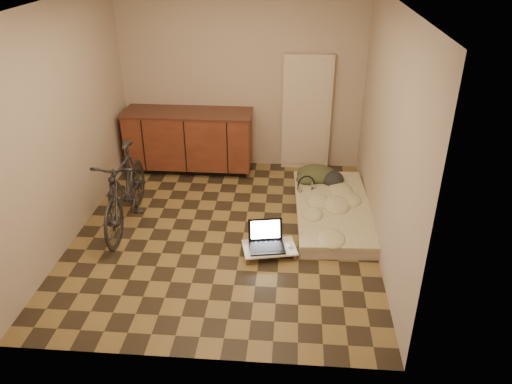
# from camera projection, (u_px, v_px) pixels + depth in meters

# --- Properties ---
(room_shell) EXTENTS (3.50, 4.00, 2.60)m
(room_shell) POSITION_uv_depth(u_px,v_px,m) (222.00, 130.00, 5.37)
(room_shell) COLOR olive
(room_shell) RESTS_ON ground
(cabinets) EXTENTS (1.84, 0.62, 0.91)m
(cabinets) POSITION_uv_depth(u_px,v_px,m) (189.00, 140.00, 7.32)
(cabinets) COLOR black
(cabinets) RESTS_ON ground
(appliance_panel) EXTENTS (0.70, 0.10, 1.70)m
(appliance_panel) POSITION_uv_depth(u_px,v_px,m) (307.00, 113.00, 7.23)
(appliance_panel) COLOR beige
(appliance_panel) RESTS_ON ground
(bicycle) EXTENTS (0.54, 1.68, 1.08)m
(bicycle) POSITION_uv_depth(u_px,v_px,m) (124.00, 185.00, 5.88)
(bicycle) COLOR black
(bicycle) RESTS_ON ground
(futon) EXTENTS (1.01, 1.96, 0.16)m
(futon) POSITION_uv_depth(u_px,v_px,m) (333.00, 210.00, 6.27)
(futon) COLOR beige
(futon) RESTS_ON ground
(clothing_pile) EXTENTS (0.60, 0.51, 0.23)m
(clothing_pile) POSITION_uv_depth(u_px,v_px,m) (321.00, 171.00, 6.84)
(clothing_pile) COLOR #3A3F25
(clothing_pile) RESTS_ON futon
(headphones) EXTENTS (0.33, 0.32, 0.18)m
(headphones) POSITION_uv_depth(u_px,v_px,m) (306.00, 184.00, 6.55)
(headphones) COLOR black
(headphones) RESTS_ON futon
(lap_desk) EXTENTS (0.65, 0.49, 0.10)m
(lap_desk) POSITION_uv_depth(u_px,v_px,m) (269.00, 248.00, 5.53)
(lap_desk) COLOR brown
(lap_desk) RESTS_ON ground
(laptop) EXTENTS (0.44, 0.41, 0.26)m
(laptop) POSITION_uv_depth(u_px,v_px,m) (266.00, 242.00, 5.52)
(laptop) COLOR black
(laptop) RESTS_ON lap_desk
(mouse) EXTENTS (0.08, 0.10, 0.03)m
(mouse) POSITION_uv_depth(u_px,v_px,m) (290.00, 246.00, 5.52)
(mouse) COLOR silver
(mouse) RESTS_ON lap_desk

